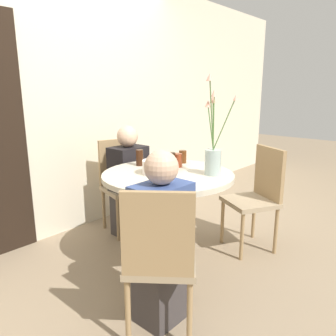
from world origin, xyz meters
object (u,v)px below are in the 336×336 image
side_plate (183,184)px  drink_glass_3 (171,161)px  flower_vase (213,150)px  drink_glass_0 (183,157)px  drink_glass_1 (178,160)px  chair_left_flank (160,255)px  person_woman (162,244)px  chair_right_flank (258,192)px  person_boy (129,185)px  birthday_cake (157,167)px  drink_glass_2 (140,158)px  chair_far_back (122,179)px

side_plate → drink_glass_3: drink_glass_3 is taller
flower_vase → drink_glass_0: size_ratio=6.67×
side_plate → drink_glass_3: bearing=50.7°
drink_glass_1 → drink_glass_3: (-0.09, -0.01, 0.01)m
chair_left_flank → side_plate: bearing=-102.5°
person_woman → flower_vase: bearing=10.7°
chair_right_flank → drink_glass_1: (-0.53, 0.49, 0.31)m
flower_vase → drink_glass_0: 0.48m
flower_vase → person_boy: flower_vase is taller
flower_vase → birthday_cake: bearing=128.4°
chair_left_flank → person_boy: person_boy is taller
drink_glass_0 → drink_glass_1: drink_glass_1 is taller
chair_left_flank → side_plate: chair_left_flank is taller
drink_glass_2 → chair_left_flank: bearing=-128.4°
side_plate → drink_glass_3: 0.46m
chair_far_back → flower_vase: size_ratio=1.23×
flower_vase → drink_glass_2: 0.67m
chair_far_back → drink_glass_3: bearing=-82.9°
side_plate → person_woman: 0.48m
birthday_cake → drink_glass_3: size_ratio=1.62×
chair_far_back → drink_glass_2: 0.59m
drink_glass_2 → drink_glass_1: bearing=-57.8°
chair_left_flank → drink_glass_2: bearing=-76.7°
drink_glass_0 → drink_glass_1: (-0.15, -0.07, 0.00)m
side_plate → drink_glass_0: 0.68m
chair_right_flank → drink_glass_3: bearing=-98.1°
person_boy → flower_vase: bearing=-89.0°
birthday_cake → side_plate: birthday_cake is taller
chair_far_back → birthday_cake: size_ratio=4.10×
drink_glass_0 → drink_glass_3: (-0.24, -0.08, 0.01)m
side_plate → person_woman: size_ratio=0.19×
chair_right_flank → person_boy: (-0.56, 1.08, -0.02)m
side_plate → birthday_cake: bearing=73.7°
chair_left_flank → drink_glass_3: chair_left_flank is taller
person_boy → birthday_cake: bearing=-112.2°
drink_glass_1 → person_boy: 0.67m
flower_vase → drink_glass_1: (0.01, 0.36, -0.13)m
chair_left_flank → person_boy: bearing=-73.5°
birthday_cake → drink_glass_0: bearing=11.8°
birthday_cake → drink_glass_2: bearing=70.9°
chair_right_flank → person_boy: person_boy is taller
chair_right_flank → drink_glass_3: size_ratio=6.67×
drink_glass_2 → person_boy: bearing=64.9°
chair_left_flank → person_boy: (0.84, 1.19, -0.02)m
chair_right_flank → person_boy: bearing=-123.2°
chair_left_flank → drink_glass_0: size_ratio=8.21×
drink_glass_2 → drink_glass_3: bearing=-74.1°
drink_glass_2 → person_boy: 0.48m
drink_glass_3 → drink_glass_0: bearing=17.7°
chair_left_flank → flower_vase: flower_vase is taller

